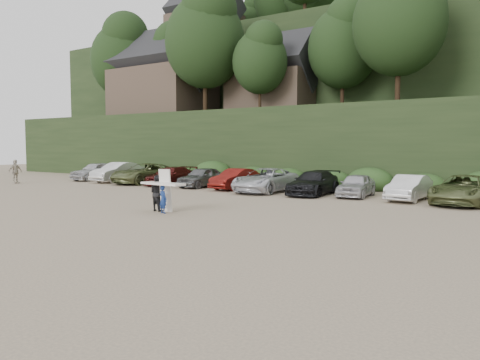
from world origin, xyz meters
The scene contains 6 objects.
ground centered at (0.00, 0.00, 0.00)m, with size 120.00×120.00×0.00m, color tan.
hillside_backdrop centered at (-0.26, 35.93, 11.22)m, with size 90.00×41.50×28.00m.
parked_cars centered at (-3.47, 10.03, 0.75)m, with size 39.93×6.21×1.62m.
distant_walker centered at (-24.56, 4.55, 0.94)m, with size 1.11×0.46×1.89m, color #B5AC99.
child_surfer centered at (-3.44, -1.02, 0.93)m, with size 2.33×0.85×1.37m.
adult_surfer centered at (-4.09, -0.63, 0.84)m, with size 1.29×0.72×1.96m.
Camera 1 is at (10.94, -16.31, 3.04)m, focal length 35.00 mm.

